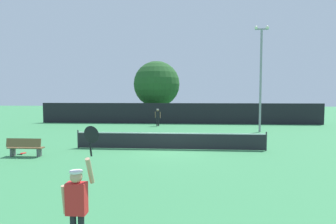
{
  "coord_description": "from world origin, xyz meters",
  "views": [
    {
      "loc": [
        1.05,
        -15.74,
        3.14
      ],
      "look_at": [
        -0.33,
        3.04,
        1.96
      ],
      "focal_mm": 29.62,
      "sensor_mm": 36.0,
      "label": 1
    }
  ],
  "objects_px": {
    "courtside_bench": "(25,147)",
    "parked_car_near": "(119,112)",
    "tennis_ball": "(156,143)",
    "large_tree": "(157,84)",
    "light_pole": "(261,73)",
    "parked_car_far": "(230,112)",
    "player_serving": "(77,200)",
    "spare_racket": "(23,153)",
    "player_receiving": "(158,116)",
    "parked_car_mid": "(154,113)"
  },
  "relations": [
    {
      "from": "parked_car_far",
      "to": "large_tree",
      "type": "bearing_deg",
      "value": -154.2
    },
    {
      "from": "spare_racket",
      "to": "parked_car_near",
      "type": "height_order",
      "value": "parked_car_near"
    },
    {
      "from": "player_serving",
      "to": "parked_car_far",
      "type": "height_order",
      "value": "player_serving"
    },
    {
      "from": "courtside_bench",
      "to": "parked_car_far",
      "type": "relative_size",
      "value": 0.41
    },
    {
      "from": "parked_car_far",
      "to": "player_serving",
      "type": "bearing_deg",
      "value": -98.62
    },
    {
      "from": "player_serving",
      "to": "parked_car_near",
      "type": "relative_size",
      "value": 0.59
    },
    {
      "from": "spare_racket",
      "to": "large_tree",
      "type": "height_order",
      "value": "large_tree"
    },
    {
      "from": "spare_racket",
      "to": "large_tree",
      "type": "xyz_separation_m",
      "value": [
        4.91,
        19.97,
        4.4
      ]
    },
    {
      "from": "spare_racket",
      "to": "parked_car_far",
      "type": "distance_m",
      "value": 27.71
    },
    {
      "from": "spare_racket",
      "to": "player_receiving",
      "type": "bearing_deg",
      "value": 66.74
    },
    {
      "from": "large_tree",
      "to": "parked_car_near",
      "type": "bearing_deg",
      "value": 157.78
    },
    {
      "from": "parked_car_near",
      "to": "courtside_bench",
      "type": "bearing_deg",
      "value": -85.16
    },
    {
      "from": "player_serving",
      "to": "tennis_ball",
      "type": "relative_size",
      "value": 37.32
    },
    {
      "from": "player_serving",
      "to": "courtside_bench",
      "type": "bearing_deg",
      "value": 126.58
    },
    {
      "from": "courtside_bench",
      "to": "parked_car_mid",
      "type": "height_order",
      "value": "parked_car_mid"
    },
    {
      "from": "tennis_ball",
      "to": "parked_car_near",
      "type": "height_order",
      "value": "parked_car_near"
    },
    {
      "from": "courtside_bench",
      "to": "large_tree",
      "type": "relative_size",
      "value": 0.25
    },
    {
      "from": "large_tree",
      "to": "parked_car_far",
      "type": "bearing_deg",
      "value": 20.96
    },
    {
      "from": "player_receiving",
      "to": "tennis_ball",
      "type": "bearing_deg",
      "value": 95.43
    },
    {
      "from": "tennis_ball",
      "to": "courtside_bench",
      "type": "xyz_separation_m",
      "value": [
        -6.14,
        -4.26,
        0.45
      ]
    },
    {
      "from": "large_tree",
      "to": "parked_car_mid",
      "type": "height_order",
      "value": "large_tree"
    },
    {
      "from": "player_serving",
      "to": "parked_car_near",
      "type": "height_order",
      "value": "player_serving"
    },
    {
      "from": "large_tree",
      "to": "courtside_bench",
      "type": "bearing_deg",
      "value": -101.89
    },
    {
      "from": "player_receiving",
      "to": "parked_car_far",
      "type": "xyz_separation_m",
      "value": [
        8.7,
        10.21,
        -0.28
      ]
    },
    {
      "from": "parked_car_near",
      "to": "tennis_ball",
      "type": "bearing_deg",
      "value": -66.66
    },
    {
      "from": "parked_car_far",
      "to": "parked_car_near",
      "type": "bearing_deg",
      "value": -169.5
    },
    {
      "from": "player_receiving",
      "to": "parked_car_far",
      "type": "bearing_deg",
      "value": -130.43
    },
    {
      "from": "tennis_ball",
      "to": "spare_racket",
      "type": "height_order",
      "value": "tennis_ball"
    },
    {
      "from": "light_pole",
      "to": "tennis_ball",
      "type": "bearing_deg",
      "value": -143.04
    },
    {
      "from": "tennis_ball",
      "to": "large_tree",
      "type": "bearing_deg",
      "value": 96.23
    },
    {
      "from": "tennis_ball",
      "to": "parked_car_near",
      "type": "relative_size",
      "value": 0.02
    },
    {
      "from": "tennis_ball",
      "to": "spare_racket",
      "type": "bearing_deg",
      "value": -152.0
    },
    {
      "from": "large_tree",
      "to": "parked_car_mid",
      "type": "distance_m",
      "value": 4.25
    },
    {
      "from": "player_serving",
      "to": "parked_car_far",
      "type": "distance_m",
      "value": 33.47
    },
    {
      "from": "player_receiving",
      "to": "courtside_bench",
      "type": "distance_m",
      "value": 15.05
    },
    {
      "from": "player_receiving",
      "to": "tennis_ball",
      "type": "height_order",
      "value": "player_receiving"
    },
    {
      "from": "player_receiving",
      "to": "parked_car_near",
      "type": "distance_m",
      "value": 10.71
    },
    {
      "from": "spare_racket",
      "to": "large_tree",
      "type": "bearing_deg",
      "value": 76.17
    },
    {
      "from": "parked_car_mid",
      "to": "large_tree",
      "type": "bearing_deg",
      "value": -81.65
    },
    {
      "from": "tennis_ball",
      "to": "light_pole",
      "type": "distance_m",
      "value": 11.28
    },
    {
      "from": "parked_car_far",
      "to": "tennis_ball",
      "type": "bearing_deg",
      "value": -106.3
    },
    {
      "from": "player_serving",
      "to": "courtside_bench",
      "type": "xyz_separation_m",
      "value": [
        -6.11,
        8.23,
        -0.64
      ]
    },
    {
      "from": "courtside_bench",
      "to": "parked_car_near",
      "type": "relative_size",
      "value": 0.42
    },
    {
      "from": "large_tree",
      "to": "parked_car_far",
      "type": "distance_m",
      "value": 10.86
    },
    {
      "from": "spare_racket",
      "to": "large_tree",
      "type": "relative_size",
      "value": 0.07
    },
    {
      "from": "light_pole",
      "to": "parked_car_mid",
      "type": "height_order",
      "value": "light_pole"
    },
    {
      "from": "light_pole",
      "to": "parked_car_far",
      "type": "height_order",
      "value": "light_pole"
    },
    {
      "from": "spare_racket",
      "to": "parked_car_near",
      "type": "relative_size",
      "value": 0.12
    },
    {
      "from": "player_receiving",
      "to": "large_tree",
      "type": "distance_m",
      "value": 7.41
    },
    {
      "from": "player_serving",
      "to": "parked_car_far",
      "type": "bearing_deg",
      "value": 76.54
    }
  ]
}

